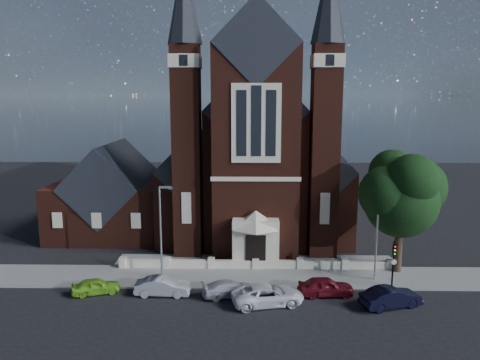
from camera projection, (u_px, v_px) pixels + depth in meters
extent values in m
plane|color=black|center=(254.00, 240.00, 50.46)|extent=(120.00, 120.00, 0.00)
cube|color=gray|center=(256.00, 278.00, 40.13)|extent=(60.00, 5.00, 0.12)
cube|color=gray|center=(255.00, 261.00, 44.07)|extent=(26.00, 3.00, 0.14)
cube|color=beige|center=(256.00, 269.00, 42.10)|extent=(24.00, 0.40, 0.90)
cube|color=#451C12|center=(254.00, 163.00, 59.06)|extent=(10.00, 30.00, 14.00)
cube|color=black|center=(254.00, 107.00, 57.82)|extent=(10.00, 30.20, 10.00)
cube|color=#451C12|center=(194.00, 188.00, 58.74)|extent=(5.00, 26.00, 8.00)
cube|color=#451C12|center=(313.00, 188.00, 58.48)|extent=(5.00, 26.00, 8.00)
cube|color=black|center=(193.00, 156.00, 58.03)|extent=(5.01, 26.20, 5.01)
cube|color=black|center=(314.00, 157.00, 57.77)|extent=(5.01, 26.20, 5.01)
cube|color=#451C12|center=(256.00, 155.00, 43.27)|extent=(8.00, 3.00, 20.00)
cube|color=black|center=(256.00, 43.00, 41.50)|extent=(8.00, 3.20, 8.00)
cube|color=beige|center=(256.00, 123.00, 41.22)|extent=(4.40, 0.15, 7.00)
cube|color=black|center=(256.00, 121.00, 41.11)|extent=(0.90, 0.08, 6.20)
cube|color=beige|center=(256.00, 242.00, 42.69)|extent=(4.20, 2.00, 4.40)
cube|color=black|center=(256.00, 252.00, 41.77)|extent=(1.80, 0.12, 3.20)
cone|color=beige|center=(256.00, 219.00, 42.30)|extent=(4.60, 4.60, 1.60)
cube|color=#451C12|center=(187.00, 153.00, 44.37)|extent=(2.60, 2.60, 20.00)
cube|color=beige|center=(185.00, 61.00, 42.86)|extent=(2.80, 2.80, 1.20)
cube|color=#451C12|center=(324.00, 154.00, 44.15)|extent=(2.60, 2.60, 20.00)
cube|color=beige|center=(327.00, 61.00, 42.64)|extent=(2.80, 2.80, 1.20)
cube|color=#451C12|center=(114.00, 206.00, 53.16)|extent=(12.00, 12.00, 6.00)
cube|color=black|center=(112.00, 180.00, 52.62)|extent=(8.49, 12.20, 8.49)
cylinder|color=black|center=(398.00, 245.00, 40.95)|extent=(0.70, 0.70, 5.00)
sphere|color=black|center=(401.00, 201.00, 40.24)|extent=(6.40, 6.40, 6.40)
sphere|color=black|center=(412.00, 180.00, 38.69)|extent=(4.40, 4.40, 4.40)
cylinder|color=gray|center=(161.00, 234.00, 39.07)|extent=(0.16, 0.16, 8.00)
cube|color=gray|center=(165.00, 187.00, 38.35)|extent=(1.00, 0.15, 0.18)
cube|color=gray|center=(170.00, 188.00, 38.35)|extent=(0.35, 0.22, 0.12)
cylinder|color=gray|center=(377.00, 235.00, 38.76)|extent=(0.16, 0.16, 8.00)
cube|color=gray|center=(385.00, 188.00, 38.04)|extent=(1.00, 0.15, 0.18)
cube|color=gray|center=(390.00, 189.00, 38.04)|extent=(0.35, 0.22, 0.12)
cylinder|color=black|center=(393.00, 265.00, 37.62)|extent=(0.14, 0.14, 4.00)
cube|color=black|center=(395.00, 250.00, 37.24)|extent=(0.28, 0.22, 0.90)
sphere|color=red|center=(395.00, 247.00, 37.06)|extent=(0.14, 0.14, 0.14)
sphere|color=#CC8C0C|center=(395.00, 250.00, 37.11)|extent=(0.14, 0.14, 0.14)
sphere|color=#0C9919|center=(395.00, 254.00, 37.17)|extent=(0.14, 0.14, 0.14)
imported|color=#79C226|center=(96.00, 286.00, 36.80)|extent=(3.97, 2.60, 1.26)
imported|color=#999DA0|center=(163.00, 286.00, 36.54)|extent=(4.34, 1.57, 1.42)
imported|color=#B8BAC1|center=(229.00, 288.00, 36.37)|extent=(4.59, 2.88, 1.24)
imported|color=white|center=(268.00, 295.00, 34.91)|extent=(5.83, 3.60, 1.51)
imported|color=maroon|center=(326.00, 286.00, 36.47)|extent=(4.40, 1.99, 1.47)
imported|color=black|center=(391.00, 297.00, 34.46)|extent=(4.86, 2.94, 1.51)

